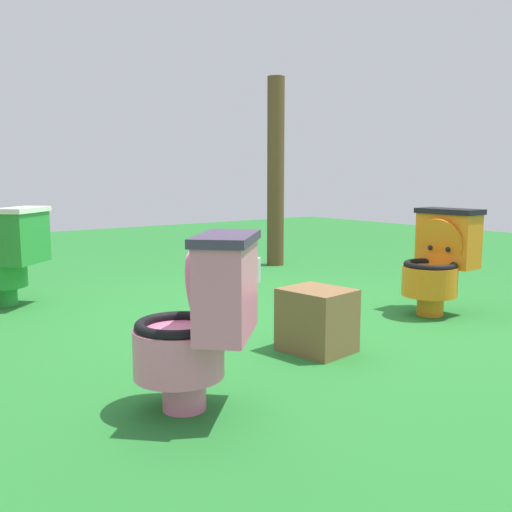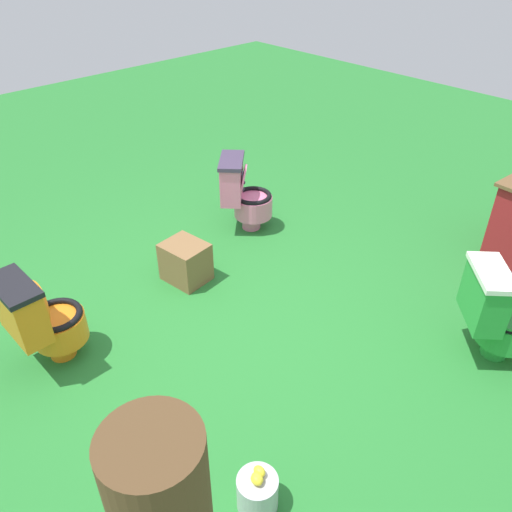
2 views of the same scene
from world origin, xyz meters
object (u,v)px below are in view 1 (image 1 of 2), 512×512
toilet_orange (438,260)px  wooden_post (276,173)px  small_crate (317,320)px  toilet_green (11,256)px  lemon_bucket (249,269)px  toilet_pink (201,321)px

toilet_orange → wooden_post: size_ratio=0.37×
wooden_post → small_crate: bearing=144.5°
toilet_green → lemon_bucket: size_ratio=2.63×
toilet_green → lemon_bucket: toilet_green is taller
toilet_orange → small_crate: toilet_orange is taller
toilet_orange → wooden_post: (2.38, -0.53, 0.61)m
toilet_green → toilet_pink: 2.47m
toilet_green → wooden_post: (0.33, -2.78, 0.61)m
wooden_post → small_crate: (-2.50, 1.79, -0.81)m
small_crate → toilet_pink: bearing=107.5°
small_crate → toilet_green: bearing=24.7°
small_crate → lemon_bucket: bearing=-26.9°
toilet_green → lemon_bucket: bearing=-52.0°
toilet_green → lemon_bucket: (-0.30, -1.95, -0.25)m
toilet_orange → wooden_post: wooden_post is taller
toilet_green → toilet_pink: same height
lemon_bucket → toilet_green: bearing=81.4°
toilet_green → small_crate: 2.40m
toilet_orange → wooden_post: 2.52m
toilet_green → wooden_post: bearing=-36.7°
toilet_orange → toilet_green: bearing=46.9°
toilet_orange → toilet_pink: bearing=99.8°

